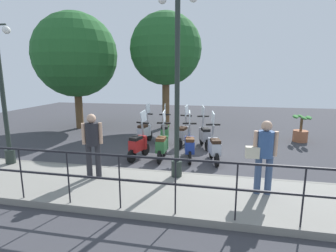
% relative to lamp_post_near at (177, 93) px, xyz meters
% --- Properties ---
extents(ground_plane, '(28.00, 28.00, 0.00)m').
position_rel_lamp_post_near_xyz_m(ground_plane, '(2.40, 0.25, -2.24)').
color(ground_plane, '#38383D').
extents(promenade_walkway, '(2.20, 20.00, 0.15)m').
position_rel_lamp_post_near_xyz_m(promenade_walkway, '(-0.75, 0.25, -2.16)').
color(promenade_walkway, gray).
rests_on(promenade_walkway, ground_plane).
extents(fence_railing, '(0.04, 16.03, 1.07)m').
position_rel_lamp_post_near_xyz_m(fence_railing, '(-1.80, 0.25, -1.35)').
color(fence_railing, black).
rests_on(fence_railing, promenade_walkway).
extents(lamp_post_near, '(0.26, 0.90, 4.68)m').
position_rel_lamp_post_near_xyz_m(lamp_post_near, '(0.00, 0.00, 0.00)').
color(lamp_post_near, '#232D28').
rests_on(lamp_post_near, promenade_walkway).
extents(lamp_post_far, '(0.26, 0.90, 4.15)m').
position_rel_lamp_post_near_xyz_m(lamp_post_far, '(0.00, 4.85, -0.25)').
color(lamp_post_far, '#232D28').
rests_on(lamp_post_far, promenade_walkway).
extents(pedestrian_with_bag, '(0.33, 0.65, 1.59)m').
position_rel_lamp_post_near_xyz_m(pedestrian_with_bag, '(-0.60, -1.95, -1.16)').
color(pedestrian_with_bag, '#384C70').
rests_on(pedestrian_with_bag, promenade_walkway).
extents(pedestrian_distant, '(0.41, 0.47, 1.59)m').
position_rel_lamp_post_near_xyz_m(pedestrian_distant, '(-0.46, 2.01, -1.16)').
color(pedestrian_distant, '#28282D').
rests_on(pedestrian_distant, promenade_walkway).
extents(tree_large, '(3.99, 3.99, 5.56)m').
position_rel_lamp_post_near_xyz_m(tree_large, '(5.66, 5.90, 1.31)').
color(tree_large, brown).
rests_on(tree_large, ground_plane).
extents(tree_distant, '(3.46, 3.46, 5.59)m').
position_rel_lamp_post_near_xyz_m(tree_distant, '(6.68, 1.69, 1.60)').
color(tree_distant, brown).
rests_on(tree_distant, ground_plane).
extents(potted_palm, '(1.06, 0.66, 1.05)m').
position_rel_lamp_post_near_xyz_m(potted_palm, '(4.95, -4.20, -1.79)').
color(potted_palm, '#9E5B3D').
rests_on(potted_palm, ground_plane).
extents(scooter_near_0, '(1.22, 0.51, 1.54)m').
position_rel_lamp_post_near_xyz_m(scooter_near_0, '(1.70, -0.88, -1.76)').
color(scooter_near_0, black).
rests_on(scooter_near_0, ground_plane).
extents(scooter_near_1, '(1.23, 0.46, 1.54)m').
position_rel_lamp_post_near_xyz_m(scooter_near_1, '(1.74, -0.11, -1.76)').
color(scooter_near_1, black).
rests_on(scooter_near_1, ground_plane).
extents(scooter_near_2, '(1.23, 0.44, 1.54)m').
position_rel_lamp_post_near_xyz_m(scooter_near_2, '(1.64, 0.75, -1.76)').
color(scooter_near_2, black).
rests_on(scooter_near_2, ground_plane).
extents(scooter_near_3, '(1.21, 0.52, 1.54)m').
position_rel_lamp_post_near_xyz_m(scooter_near_3, '(1.55, 1.49, -1.76)').
color(scooter_near_3, black).
rests_on(scooter_near_3, ground_plane).
extents(scooter_far_0, '(1.20, 0.55, 1.54)m').
position_rel_lamp_post_near_xyz_m(scooter_far_0, '(3.29, -0.48, -1.76)').
color(scooter_far_0, black).
rests_on(scooter_far_0, ground_plane).
extents(scooter_far_1, '(1.22, 0.48, 1.54)m').
position_rel_lamp_post_near_xyz_m(scooter_far_1, '(3.32, 0.30, -1.76)').
color(scooter_far_1, black).
rests_on(scooter_far_1, ground_plane).
extents(scooter_far_2, '(1.23, 0.47, 1.54)m').
position_rel_lamp_post_near_xyz_m(scooter_far_2, '(3.41, 1.05, -1.76)').
color(scooter_far_2, black).
rests_on(scooter_far_2, ground_plane).
extents(scooter_far_3, '(1.23, 0.47, 1.54)m').
position_rel_lamp_post_near_xyz_m(scooter_far_3, '(3.44, 1.86, -1.76)').
color(scooter_far_3, black).
rests_on(scooter_far_3, ground_plane).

